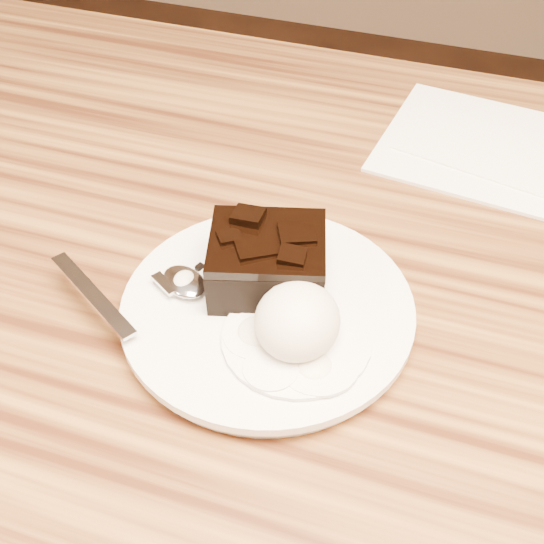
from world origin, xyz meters
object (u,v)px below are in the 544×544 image
(plate, at_px, (268,313))
(ice_cream_scoop, at_px, (297,321))
(spoon, at_px, (184,283))
(napkin, at_px, (476,144))
(brownie, at_px, (267,265))

(plate, bearing_deg, ice_cream_scoop, -40.68)
(spoon, relative_size, napkin, 0.92)
(plate, distance_m, ice_cream_scoop, 0.05)
(plate, xyz_separation_m, brownie, (-0.01, 0.02, 0.03))
(ice_cream_scoop, bearing_deg, napkin, 73.94)
(ice_cream_scoop, relative_size, napkin, 0.36)
(plate, xyz_separation_m, spoon, (-0.06, -0.00, 0.01))
(plate, relative_size, brownie, 2.59)
(spoon, height_order, napkin, spoon)
(ice_cream_scoop, distance_m, spoon, 0.10)
(brownie, height_order, ice_cream_scoop, ice_cream_scoop)
(plate, bearing_deg, brownie, 108.95)
(brownie, relative_size, napkin, 0.48)
(ice_cream_scoop, bearing_deg, spoon, 166.63)
(ice_cream_scoop, distance_m, napkin, 0.31)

